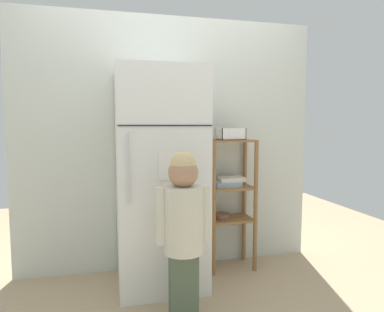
{
  "coord_description": "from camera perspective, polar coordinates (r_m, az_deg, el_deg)",
  "views": [
    {
      "loc": [
        -0.52,
        -2.62,
        1.27
      ],
      "look_at": [
        0.12,
        0.02,
        1.02
      ],
      "focal_mm": 32.06,
      "sensor_mm": 36.0,
      "label": 1
    }
  ],
  "objects": [
    {
      "name": "ground_plane",
      "position": [
        2.96,
        -2.31,
        -20.18
      ],
      "size": [
        6.0,
        6.0,
        0.0
      ],
      "primitive_type": "plane",
      "color": "tan"
    },
    {
      "name": "fruit_bin",
      "position": [
        2.96,
        6.41,
        3.48
      ],
      "size": [
        0.21,
        0.17,
        0.1
      ],
      "color": "white",
      "rests_on": "pantry_shelf_unit"
    },
    {
      "name": "child_standing",
      "position": [
        2.23,
        -1.45,
        -10.44
      ],
      "size": [
        0.36,
        0.26,
        1.1
      ],
      "color": "#4A5A46",
      "rests_on": "ground"
    },
    {
      "name": "refrigerator",
      "position": [
        2.7,
        -5.3,
        -3.75
      ],
      "size": [
        0.67,
        0.65,
        1.7
      ],
      "color": "white",
      "rests_on": "ground"
    },
    {
      "name": "kitchen_wall_back",
      "position": [
        3.03,
        -3.71,
        1.99
      ],
      "size": [
        2.63,
        0.03,
        2.2
      ],
      "primitive_type": "cube",
      "color": "silver",
      "rests_on": "ground"
    },
    {
      "name": "pantry_shelf_unit",
      "position": [
        3.05,
        6.23,
        -6.09
      ],
      "size": [
        0.41,
        0.29,
        1.14
      ],
      "color": "olive",
      "rests_on": "ground"
    }
  ]
}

